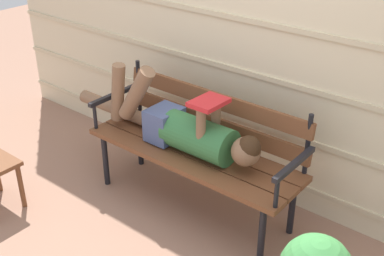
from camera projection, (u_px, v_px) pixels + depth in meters
ground_plane at (184, 212)px, 3.59m from camera, size 12.00×12.00×0.00m
house_siding at (239, 17)px, 3.39m from camera, size 4.94×0.08×2.59m
park_bench at (198, 142)px, 3.46m from camera, size 1.59×0.50×0.89m
reclining_person at (181, 127)px, 3.41m from camera, size 1.73×0.26×0.55m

